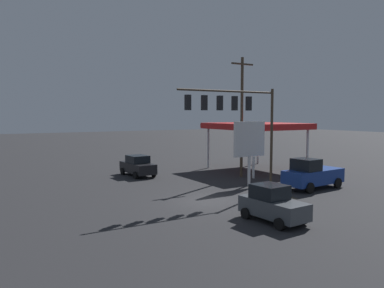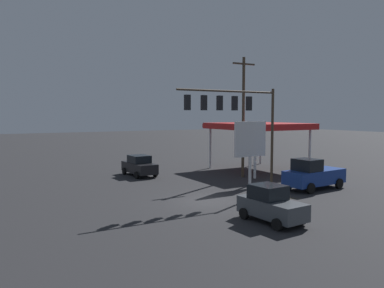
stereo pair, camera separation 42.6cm
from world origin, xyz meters
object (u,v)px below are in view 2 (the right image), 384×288
Objects in this scene: pickup_parked at (313,175)px; fire_hydrant at (288,192)px; utility_pole at (243,115)px; sedan_waiting at (139,166)px; hatchback_crossing at (271,204)px; price_sign at (250,141)px; traffic_signal_assembly at (236,112)px.

fire_hydrant is (4.03, 1.48, -0.67)m from pickup_parked.
utility_pole is 10.77m from sedan_waiting.
hatchback_crossing is (7.54, 12.21, -4.79)m from utility_pole.
utility_pole reaches higher than price_sign.
pickup_parked is 6.05× the size of fire_hydrant.
sedan_waiting is at bearing -34.29° from utility_pole.
utility_pole is 2.80× the size of hatchback_crossing.
utility_pole reaches higher than pickup_parked.
pickup_parked reaches higher than sedan_waiting.
utility_pole is at bearing -84.01° from pickup_parked.
price_sign reaches higher than sedan_waiting.
sedan_waiting is at bearing -57.05° from price_sign.
traffic_signal_assembly is 8.00m from utility_pole.
traffic_signal_assembly is 8.20m from pickup_parked.
pickup_parked reaches higher than fire_hydrant.
pickup_parked is at bearing 133.22° from price_sign.
pickup_parked is (-9.21, 12.62, 0.16)m from sedan_waiting.
hatchback_crossing is at bearing -1.47° from sedan_waiting.
hatchback_crossing is 10.11m from pickup_parked.
hatchback_crossing is at bearing 70.19° from traffic_signal_assembly.
sedan_waiting is (7.98, -5.44, -4.79)m from utility_pole.
hatchback_crossing reaches higher than sedan_waiting.
price_sign is 5.48m from pickup_parked.
utility_pole is at bearing -131.46° from traffic_signal_assembly.
price_sign is at bearing -97.86° from fire_hydrant.
fire_hydrant is (-5.19, 14.11, -0.51)m from sedan_waiting.
traffic_signal_assembly is 9.29× the size of fire_hydrant.
price_sign is at bearing 144.13° from hatchback_crossing.
utility_pole reaches higher than hatchback_crossing.
fire_hydrant is at bearing 133.22° from traffic_signal_assembly.
traffic_signal_assembly is 1.57× the size of price_sign.
sedan_waiting is (2.68, -11.43, -4.96)m from traffic_signal_assembly.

